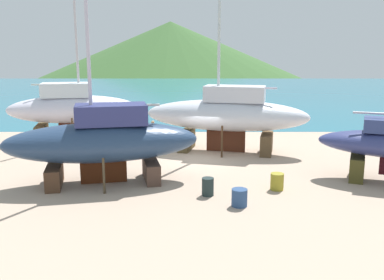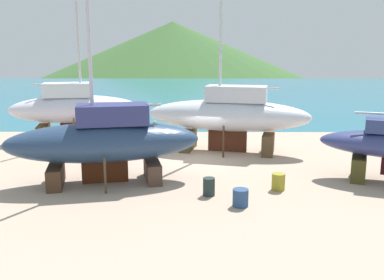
% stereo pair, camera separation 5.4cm
% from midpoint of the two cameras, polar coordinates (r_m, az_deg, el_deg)
% --- Properties ---
extents(ground_plane, '(43.48, 43.48, 0.00)m').
position_cam_midpoint_polar(ground_plane, '(24.55, 1.13, -3.76)').
color(ground_plane, tan).
extents(sea_water, '(158.67, 62.46, 0.01)m').
position_cam_midpoint_polar(sea_water, '(66.07, 0.55, 6.21)').
color(sea_water, '#256E85').
rests_on(sea_water, ground).
extents(headland_hill, '(157.89, 157.89, 33.22)m').
position_cam_midpoint_polar(headland_hill, '(172.47, -2.60, 9.77)').
color(headland_hill, '#39602E').
rests_on(headland_hill, ground).
extents(sailboat_far_slipway, '(9.64, 4.63, 15.79)m').
position_cam_midpoint_polar(sailboat_far_slipway, '(32.52, -15.22, 4.03)').
color(sailboat_far_slipway, brown).
rests_on(sailboat_far_slipway, ground).
extents(sailboat_mid_port, '(10.96, 5.23, 16.63)m').
position_cam_midpoint_polar(sailboat_mid_port, '(28.15, 4.74, 3.38)').
color(sailboat_mid_port, '#4F4227').
rests_on(sailboat_mid_port, ground).
extents(sailboat_large_starboard, '(9.96, 4.93, 16.47)m').
position_cam_midpoint_polar(sailboat_large_starboard, '(21.90, -11.44, -0.05)').
color(sailboat_large_starboard, '#4A3120').
rests_on(sailboat_large_starboard, ground).
extents(worker, '(0.44, 0.50, 1.72)m').
position_cam_midpoint_polar(worker, '(30.43, -5.01, 1.02)').
color(worker, '#317A4C').
rests_on(worker, ground).
extents(barrel_rust_near, '(0.87, 0.87, 0.76)m').
position_cam_midpoint_polar(barrel_rust_near, '(18.87, 6.35, -7.53)').
color(barrel_rust_near, navy).
rests_on(barrel_rust_near, ground).
extents(barrel_blue_faded, '(0.74, 0.74, 0.81)m').
position_cam_midpoint_polar(barrel_blue_faded, '(21.24, 11.21, -5.39)').
color(barrel_blue_faded, olive).
rests_on(barrel_blue_faded, ground).
extents(barrel_tar_black, '(0.60, 0.60, 0.84)m').
position_cam_midpoint_polar(barrel_tar_black, '(20.07, 2.20, -6.14)').
color(barrel_tar_black, '#22302F').
rests_on(barrel_tar_black, ground).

